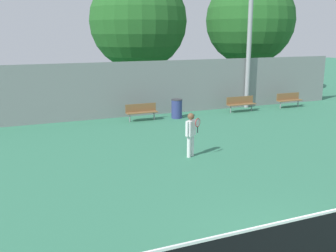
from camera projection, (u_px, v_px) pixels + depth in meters
name	position (u px, v px, depth m)	size (l,w,h in m)	color
tennis_net	(321.00, 238.00, 7.37)	(11.53, 0.09, 1.09)	#195128
tennis_player	(191.00, 132.00, 13.85)	(0.54, 0.52, 1.59)	silver
bench_courtside_near	(141.00, 110.00, 19.72)	(1.62, 0.40, 0.85)	brown
bench_adjacent_court	(241.00, 102.00, 21.96)	(1.72, 0.40, 0.85)	brown
bench_by_gate	(289.00, 99.00, 23.23)	(1.61, 0.40, 0.85)	brown
light_pole_near_left	(250.00, 18.00, 22.21)	(0.90, 0.60, 8.74)	#939399
trash_bin	(177.00, 109.00, 20.33)	(0.58, 0.58, 0.99)	navy
back_fence	(114.00, 90.00, 20.19)	(28.11, 0.06, 2.89)	gray
tree_green_broad	(250.00, 20.00, 27.97)	(6.30, 6.30, 8.36)	brown
tree_dark_dense	(138.00, 21.00, 26.39)	(6.54, 6.54, 8.37)	brown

